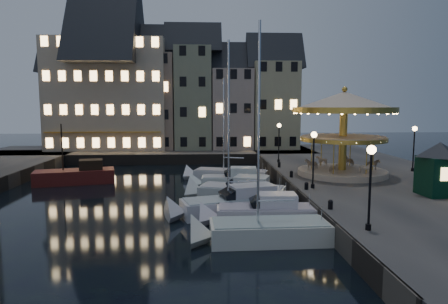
{
  "coord_description": "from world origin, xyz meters",
  "views": [
    {
      "loc": [
        -0.81,
        -27.54,
        7.35
      ],
      "look_at": [
        1.0,
        8.0,
        3.2
      ],
      "focal_mm": 32.0,
      "sensor_mm": 36.0,
      "label": 1
    }
  ],
  "objects": [
    {
      "name": "streetlamp_c",
      "position": [
        7.2,
        14.5,
        4.02
      ],
      "size": [
        0.44,
        0.44,
        4.17
      ],
      "color": "black",
      "rests_on": "quay_east"
    },
    {
      "name": "bollard_d",
      "position": [
        6.6,
        11.0,
        1.6
      ],
      "size": [
        0.3,
        0.3,
        0.57
      ],
      "color": "black",
      "rests_on": "quay_east"
    },
    {
      "name": "townhouse_nd",
      "position": [
        -2.25,
        30.0,
        9.28
      ],
      "size": [
        5.5,
        8.0,
        15.8
      ],
      "color": "gray",
      "rests_on": "quay_north"
    },
    {
      "name": "townhouse_nb",
      "position": [
        -14.05,
        30.0,
        8.28
      ],
      "size": [
        6.16,
        8.0,
        13.8
      ],
      "color": "tan",
      "rests_on": "quay_north"
    },
    {
      "name": "streetlamp_b",
      "position": [
        7.2,
        1.0,
        4.02
      ],
      "size": [
        0.44,
        0.44,
        4.17
      ],
      "color": "black",
      "rests_on": "quay_east"
    },
    {
      "name": "bollard_a",
      "position": [
        6.6,
        -5.0,
        1.6
      ],
      "size": [
        0.3,
        0.3,
        0.57
      ],
      "color": "black",
      "rests_on": "quay_east"
    },
    {
      "name": "quaywall_n",
      "position": [
        -6.0,
        22.0,
        0.65
      ],
      "size": [
        48.0,
        0.15,
        1.3
      ],
      "primitive_type": "cube",
      "color": "#47423A",
      "rests_on": "ground"
    },
    {
      "name": "carousel",
      "position": [
        11.27,
        6.37,
        6.35
      ],
      "size": [
        8.77,
        8.77,
        7.67
      ],
      "color": "#C2A98E",
      "rests_on": "quay_east"
    },
    {
      "name": "ground",
      "position": [
        0.0,
        0.0,
        0.0
      ],
      "size": [
        160.0,
        160.0,
        0.0
      ],
      "primitive_type": "plane",
      "color": "black",
      "rests_on": "ground"
    },
    {
      "name": "quay_east",
      "position": [
        14.0,
        6.0,
        0.65
      ],
      "size": [
        16.0,
        56.0,
        1.3
      ],
      "primitive_type": "cube",
      "color": "#474442",
      "rests_on": "ground"
    },
    {
      "name": "motorboat_f",
      "position": [
        1.23,
        10.85,
        0.53
      ],
      "size": [
        8.03,
        4.22,
        10.74
      ],
      "color": "silver",
      "rests_on": "ground"
    },
    {
      "name": "quay_north",
      "position": [
        -8.0,
        28.0,
        0.65
      ],
      "size": [
        44.0,
        12.0,
        1.3
      ],
      "primitive_type": "cube",
      "color": "#474442",
      "rests_on": "ground"
    },
    {
      "name": "townhouse_ne",
      "position": [
        3.2,
        30.0,
        7.78
      ],
      "size": [
        6.16,
        8.0,
        12.8
      ],
      "color": "#B59D8D",
      "rests_on": "quay_north"
    },
    {
      "name": "red_fishing_boat",
      "position": [
        -12.89,
        10.41,
        0.69
      ],
      "size": [
        7.59,
        4.16,
        5.86
      ],
      "color": "maroon",
      "rests_on": "ground"
    },
    {
      "name": "hotel_corner",
      "position": [
        -14.0,
        30.0,
        9.78
      ],
      "size": [
        17.6,
        9.0,
        16.8
      ],
      "color": "beige",
      "rests_on": "quay_north"
    },
    {
      "name": "ticket_kiosk",
      "position": [
        14.99,
        -1.79,
        3.74
      ],
      "size": [
        3.51,
        3.51,
        4.11
      ],
      "color": "black",
      "rests_on": "quay_east"
    },
    {
      "name": "streetlamp_d",
      "position": [
        18.5,
        8.0,
        4.02
      ],
      "size": [
        0.44,
        0.44,
        4.17
      ],
      "color": "black",
      "rests_on": "quay_east"
    },
    {
      "name": "motorboat_d",
      "position": [
        1.72,
        2.85,
        0.64
      ],
      "size": [
        7.6,
        4.62,
        2.15
      ],
      "color": "silver",
      "rests_on": "ground"
    },
    {
      "name": "quaywall_e",
      "position": [
        6.0,
        6.0,
        0.65
      ],
      "size": [
        0.15,
        44.0,
        1.3
      ],
      "primitive_type": "cube",
      "color": "#47423A",
      "rests_on": "ground"
    },
    {
      "name": "townhouse_nc",
      "position": [
        -8.0,
        30.0,
        8.78
      ],
      "size": [
        6.82,
        8.0,
        14.8
      ],
      "color": "gray",
      "rests_on": "quay_north"
    },
    {
      "name": "streetlamp_a",
      "position": [
        7.2,
        -9.0,
        4.02
      ],
      "size": [
        0.44,
        0.44,
        4.17
      ],
      "color": "black",
      "rests_on": "quay_east"
    },
    {
      "name": "bollard_b",
      "position": [
        6.6,
        0.5,
        1.6
      ],
      "size": [
        0.3,
        0.3,
        0.57
      ],
      "color": "black",
      "rests_on": "quay_east"
    },
    {
      "name": "motorboat_e",
      "position": [
        1.53,
        7.15,
        0.64
      ],
      "size": [
        7.02,
        2.46,
        2.15
      ],
      "color": "silver",
      "rests_on": "ground"
    },
    {
      "name": "motorboat_a",
      "position": [
        2.12,
        -6.83,
        0.54
      ],
      "size": [
        7.45,
        2.64,
        12.44
      ],
      "color": "silver",
      "rests_on": "ground"
    },
    {
      "name": "townhouse_na",
      "position": [
        -19.5,
        30.0,
        7.78
      ],
      "size": [
        5.5,
        8.0,
        12.8
      ],
      "color": "gray",
      "rests_on": "quay_north"
    },
    {
      "name": "motorboat_b",
      "position": [
        2.58,
        -3.54,
        0.64
      ],
      "size": [
        7.11,
        2.28,
        2.15
      ],
      "color": "silver",
      "rests_on": "ground"
    },
    {
      "name": "motorboat_c",
      "position": [
        1.19,
        -1.16,
        0.68
      ],
      "size": [
        8.9,
        4.52,
        11.86
      ],
      "color": "silver",
      "rests_on": "ground"
    },
    {
      "name": "bollard_c",
      "position": [
        6.6,
        5.5,
        1.6
      ],
      "size": [
        0.3,
        0.3,
        0.57
      ],
      "color": "black",
      "rests_on": "quay_east"
    },
    {
      "name": "townhouse_nf",
      "position": [
        9.25,
        30.0,
        8.28
      ],
      "size": [
        6.82,
        8.0,
        13.8
      ],
      "color": "tan",
      "rests_on": "quay_north"
    }
  ]
}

